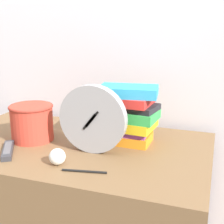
# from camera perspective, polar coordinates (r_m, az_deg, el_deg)

# --- Properties ---
(wall_back) EXTENTS (6.00, 0.04, 2.40)m
(wall_back) POSITION_cam_1_polar(r_m,az_deg,el_deg) (1.62, -1.25, 13.48)
(wall_back) COLOR silver
(wall_back) RESTS_ON ground_plane
(desk) EXTENTS (1.14, 0.67, 0.78)m
(desk) POSITION_cam_1_polar(r_m,az_deg,el_deg) (1.52, -6.70, -19.49)
(desk) COLOR brown
(desk) RESTS_ON ground_plane
(desk_clock) EXTENTS (0.27, 0.04, 0.27)m
(desk_clock) POSITION_cam_1_polar(r_m,az_deg,el_deg) (1.20, -3.56, -1.32)
(desk_clock) COLOR #99999E
(desk_clock) RESTS_ON desk
(book_stack) EXTENTS (0.26, 0.20, 0.24)m
(book_stack) POSITION_cam_1_polar(r_m,az_deg,el_deg) (1.31, 3.13, -0.29)
(book_stack) COLOR orange
(book_stack) RESTS_ON desk
(basket) EXTENTS (0.19, 0.19, 0.16)m
(basket) POSITION_cam_1_polar(r_m,az_deg,el_deg) (1.39, -14.44, -1.65)
(basket) COLOR #C63D2D
(basket) RESTS_ON desk
(tv_remote) EXTENTS (0.13, 0.17, 0.02)m
(tv_remote) POSITION_cam_1_polar(r_m,az_deg,el_deg) (1.30, -18.50, -6.62)
(tv_remote) COLOR #333338
(tv_remote) RESTS_ON desk
(crumpled_paper_ball) EXTENTS (0.06, 0.06, 0.06)m
(crumpled_paper_ball) POSITION_cam_1_polar(r_m,az_deg,el_deg) (1.14, -9.98, -8.05)
(crumpled_paper_ball) COLOR white
(crumpled_paper_ball) RESTS_ON desk
(pen) EXTENTS (0.16, 0.04, 0.01)m
(pen) POSITION_cam_1_polar(r_m,az_deg,el_deg) (1.08, -5.10, -10.74)
(pen) COLOR black
(pen) RESTS_ON desk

